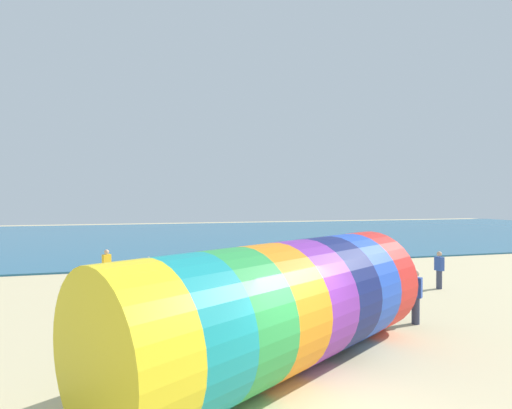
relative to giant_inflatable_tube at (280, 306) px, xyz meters
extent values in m
cube|color=#236084|center=(0.19, 34.00, -1.41)|extent=(120.00, 40.00, 0.10)
cylinder|color=yellow|center=(-3.31, -1.99, 0.00)|extent=(2.44, 3.06, 2.91)
cylinder|color=teal|center=(-2.37, -1.43, 0.00)|extent=(2.44, 3.06, 2.91)
cylinder|color=green|center=(-1.43, -0.86, 0.00)|extent=(2.44, 3.06, 2.91)
cylinder|color=orange|center=(-0.49, -0.30, 0.00)|extent=(2.44, 3.06, 2.91)
cylinder|color=purple|center=(0.45, 0.27, 0.00)|extent=(2.44, 3.06, 2.91)
cylinder|color=navy|center=(1.39, 0.84, 0.00)|extent=(2.44, 3.06, 2.91)
cylinder|color=blue|center=(2.33, 1.40, 0.00)|extent=(2.44, 3.06, 2.91)
cylinder|color=red|center=(3.27, 1.97, 0.00)|extent=(2.44, 3.06, 2.91)
cylinder|color=black|center=(3.75, 2.26, 0.00)|extent=(1.43, 2.33, 2.68)
cylinder|color=#383D56|center=(5.18, 2.03, -1.04)|extent=(0.24, 0.24, 0.84)
cube|color=#2D4CA5|center=(5.18, 2.03, -0.31)|extent=(0.40, 0.42, 0.63)
sphere|color=beige|center=(5.18, 2.03, 0.14)|extent=(0.23, 0.23, 0.23)
cylinder|color=#383D56|center=(9.33, 5.95, -1.06)|extent=(0.24, 0.24, 0.80)
cube|color=#2D4CA5|center=(9.33, 5.95, -0.36)|extent=(0.27, 0.39, 0.60)
sphere|color=tan|center=(9.33, 5.95, 0.07)|extent=(0.22, 0.22, 0.22)
cylinder|color=#726651|center=(-4.77, 10.94, -1.07)|extent=(0.24, 0.24, 0.77)
cube|color=yellow|center=(-4.77, 10.94, -0.40)|extent=(0.42, 0.37, 0.58)
sphere|color=tan|center=(-4.77, 10.94, 0.01)|extent=(0.21, 0.21, 0.21)
cylinder|color=black|center=(-2.89, 7.54, -1.06)|extent=(0.24, 0.24, 0.80)
cube|color=white|center=(-2.89, 7.54, -0.35)|extent=(0.40, 0.29, 0.60)
sphere|color=tan|center=(-2.89, 7.54, 0.08)|extent=(0.22, 0.22, 0.22)
camera|label=1|loc=(-2.92, -8.67, 2.46)|focal=28.00mm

